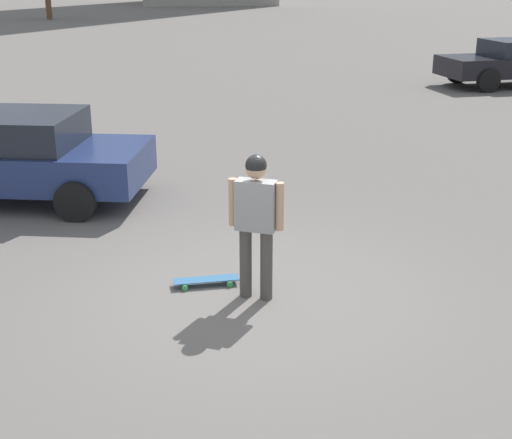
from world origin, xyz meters
The scene contains 4 objects.
ground_plane centered at (0.00, 0.00, 0.00)m, with size 220.00×220.00×0.00m, color slate.
person centered at (0.00, 0.00, 0.99)m, with size 0.58×0.35×1.66m.
skateboard centered at (-0.55, 0.37, 0.06)m, with size 0.78×0.30×0.08m.
car_parked_near centered at (-3.44, 3.99, 0.71)m, with size 4.48×2.64×1.39m.
Camera 1 is at (-0.74, -7.26, 3.53)m, focal length 50.00 mm.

